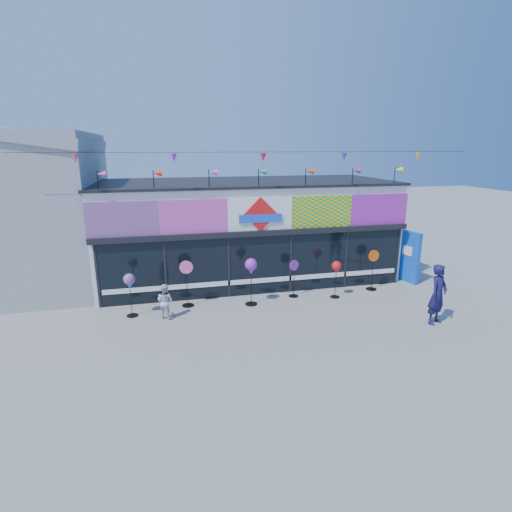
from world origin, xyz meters
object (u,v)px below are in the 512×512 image
object	(u,v)px
spinner_3	(294,277)
child	(165,301)
spinner_1	(187,282)
spinner_2	(251,268)
adult_man	(438,294)
spinner_4	(336,268)
spinner_0	(130,282)
spinner_5	(373,269)
blue_sign	(409,257)

from	to	relation	value
spinner_3	child	xyz separation A→B (m)	(-4.74, -0.89, -0.17)
spinner_1	spinner_2	world-z (taller)	spinner_2
adult_man	spinner_4	bearing A→B (deg)	102.26
spinner_3	spinner_4	distance (m)	1.60
spinner_1	child	world-z (taller)	spinner_1
spinner_0	spinner_5	xyz separation A→B (m)	(9.08, 0.50, -0.34)
spinner_3	child	size ratio (longest dim) A/B	1.22
spinner_0	spinner_4	distance (m)	7.32
blue_sign	spinner_5	bearing A→B (deg)	-175.73
spinner_1	spinner_5	xyz separation A→B (m)	(7.21, 0.04, -0.03)
child	spinner_1	bearing A→B (deg)	-97.25
blue_sign	spinner_5	distance (m)	2.03
child	blue_sign	bearing A→B (deg)	-136.84
spinner_1	spinner_4	size ratio (longest dim) A/B	1.18
spinner_4	spinner_5	size ratio (longest dim) A/B	0.88
spinner_4	child	bearing A→B (deg)	-175.87
blue_sign	child	world-z (taller)	blue_sign
blue_sign	spinner_4	size ratio (longest dim) A/B	1.52
spinner_3	adult_man	world-z (taller)	adult_man
spinner_0	child	xyz separation A→B (m)	(1.09, -0.40, -0.60)
spinner_5	spinner_0	bearing A→B (deg)	-176.82
spinner_4	adult_man	distance (m)	3.59
blue_sign	spinner_4	world-z (taller)	blue_sign
spinner_3	spinner_4	world-z (taller)	spinner_3
spinner_2	spinner_0	bearing A→B (deg)	-178.90
blue_sign	spinner_0	distance (m)	11.07
spinner_5	child	size ratio (longest dim) A/B	1.38
spinner_1	adult_man	world-z (taller)	adult_man
spinner_4	spinner_0	bearing A→B (deg)	-179.63
spinner_5	spinner_3	bearing A→B (deg)	-179.71
spinner_0	spinner_2	world-z (taller)	spinner_2
spinner_4	spinner_1	bearing A→B (deg)	175.60
spinner_0	spinner_4	xyz separation A→B (m)	(7.32, 0.05, -0.06)
spinner_1	spinner_4	bearing A→B (deg)	-4.40
spinner_0	adult_man	bearing A→B (deg)	-16.48
spinner_5	adult_man	distance (m)	3.34
spinner_2	spinner_3	distance (m)	1.88
spinner_1	child	size ratio (longest dim) A/B	1.42
blue_sign	spinner_1	distance (m)	9.16
spinner_2	spinner_4	bearing A→B (deg)	-0.55
spinner_0	spinner_5	bearing A→B (deg)	3.18
spinner_0	spinner_2	distance (m)	4.10
spinner_4	adult_man	xyz separation A→B (m)	(2.17, -2.86, -0.16)
child	adult_man	bearing A→B (deg)	-161.24
child	spinner_5	bearing A→B (deg)	-138.78
spinner_3	spinner_5	bearing A→B (deg)	0.29
spinner_2	child	size ratio (longest dim) A/B	1.46
spinner_0	adult_man	size ratio (longest dim) A/B	0.76
spinner_3	child	distance (m)	4.82
spinner_3	spinner_5	distance (m)	3.26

